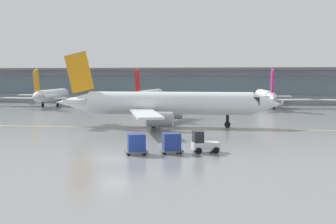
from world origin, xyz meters
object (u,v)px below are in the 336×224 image
(gate_airplane_2, at_px, (149,96))
(cargo_dolly_trailing, at_px, (136,143))
(taxiing_regional_jet, at_px, (167,104))
(gate_airplane_1, at_px, (52,95))
(baggage_tug, at_px, (203,143))
(gate_airplane_3, at_px, (265,96))
(cargo_dolly_lead, at_px, (171,142))

(gate_airplane_2, relative_size, cargo_dolly_trailing, 10.77)
(cargo_dolly_trailing, bearing_deg, taxiing_regional_jet, 73.54)
(gate_airplane_1, relative_size, baggage_tug, 9.29)
(gate_airplane_2, relative_size, gate_airplane_3, 1.00)
(baggage_tug, relative_size, cargo_dolly_lead, 1.16)
(gate_airplane_2, distance_m, gate_airplane_3, 26.77)
(cargo_dolly_trailing, bearing_deg, cargo_dolly_lead, 0.00)
(gate_airplane_1, bearing_deg, cargo_dolly_trailing, -156.51)
(gate_airplane_2, bearing_deg, taxiing_regional_jet, -162.89)
(baggage_tug, height_order, cargo_dolly_lead, baggage_tug)
(gate_airplane_2, distance_m, baggage_tug, 66.97)
(gate_airplane_1, xyz_separation_m, cargo_dolly_trailing, (36.53, -66.68, -1.64))
(cargo_dolly_lead, bearing_deg, gate_airplane_1, 101.80)
(taxiing_regional_jet, height_order, baggage_tug, taxiing_regional_jet)
(gate_airplane_3, bearing_deg, cargo_dolly_lead, 165.62)
(cargo_dolly_trailing, bearing_deg, gate_airplane_2, 81.10)
(gate_airplane_2, height_order, taxiing_regional_jet, taxiing_regional_jet)
(gate_airplane_1, distance_m, gate_airplane_2, 24.22)
(gate_airplane_2, xyz_separation_m, baggage_tug, (18.42, -64.37, -1.80))
(taxiing_regional_jet, bearing_deg, cargo_dolly_trailing, -88.46)
(gate_airplane_1, distance_m, cargo_dolly_trailing, 76.05)
(gate_airplane_2, xyz_separation_m, gate_airplane_3, (26.73, 1.53, 0.00))
(gate_airplane_1, bearing_deg, cargo_dolly_lead, -154.04)
(taxiing_regional_jet, xyz_separation_m, baggage_tug, (7.38, -22.82, -2.41))
(gate_airplane_1, height_order, gate_airplane_3, same)
(cargo_dolly_lead, height_order, cargo_dolly_trailing, same)
(cargo_dolly_lead, distance_m, cargo_dolly_trailing, 3.35)
(gate_airplane_1, relative_size, taxiing_regional_jet, 0.81)
(gate_airplane_3, relative_size, baggage_tug, 9.29)
(taxiing_regional_jet, distance_m, cargo_dolly_trailing, 25.11)
(gate_airplane_3, distance_m, taxiing_regional_jet, 45.85)
(gate_airplane_3, distance_m, cargo_dolly_lead, 67.89)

